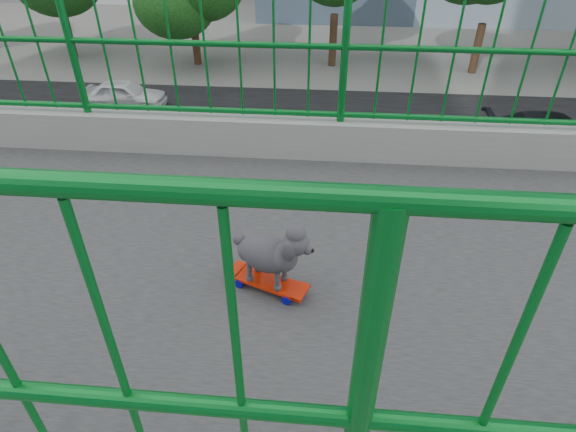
{
  "coord_description": "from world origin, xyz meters",
  "views": [
    {
      "loc": [
        1.98,
        3.9,
        8.77
      ],
      "look_at": [
        -0.52,
        3.68,
        7.01
      ],
      "focal_mm": 29.34,
      "sensor_mm": 36.0,
      "label": 1
    }
  ],
  "objects_px": {
    "car_3": "(556,136)",
    "car_1": "(135,213)",
    "skateboard": "(267,282)",
    "poodle": "(271,252)",
    "car_0": "(321,302)",
    "car_4": "(125,94)"
  },
  "relations": [
    {
      "from": "poodle",
      "to": "car_1",
      "type": "bearing_deg",
      "value": -129.11
    },
    {
      "from": "poodle",
      "to": "car_1",
      "type": "height_order",
      "value": "poodle"
    },
    {
      "from": "poodle",
      "to": "car_1",
      "type": "relative_size",
      "value": 0.1
    },
    {
      "from": "car_3",
      "to": "skateboard",
      "type": "bearing_deg",
      "value": 149.83
    },
    {
      "from": "skateboard",
      "to": "poodle",
      "type": "bearing_deg",
      "value": 90.0
    },
    {
      "from": "skateboard",
      "to": "car_0",
      "type": "relative_size",
      "value": 0.12
    },
    {
      "from": "skateboard",
      "to": "car_3",
      "type": "bearing_deg",
      "value": 170.88
    },
    {
      "from": "skateboard",
      "to": "car_1",
      "type": "bearing_deg",
      "value": -129.19
    },
    {
      "from": "car_1",
      "to": "car_4",
      "type": "relative_size",
      "value": 1.09
    },
    {
      "from": "car_0",
      "to": "car_3",
      "type": "distance_m",
      "value": 13.03
    },
    {
      "from": "car_4",
      "to": "skateboard",
      "type": "bearing_deg",
      "value": -153.71
    },
    {
      "from": "skateboard",
      "to": "car_0",
      "type": "distance_m",
      "value": 8.86
    },
    {
      "from": "skateboard",
      "to": "car_0",
      "type": "bearing_deg",
      "value": -162.14
    },
    {
      "from": "car_3",
      "to": "car_1",
      "type": "bearing_deg",
      "value": 113.81
    },
    {
      "from": "skateboard",
      "to": "car_0",
      "type": "height_order",
      "value": "skateboard"
    },
    {
      "from": "skateboard",
      "to": "car_3",
      "type": "distance_m",
      "value": 19.26
    },
    {
      "from": "skateboard",
      "to": "car_3",
      "type": "xyz_separation_m",
      "value": [
        -15.75,
        9.16,
        -6.24
      ]
    },
    {
      "from": "car_0",
      "to": "poodle",
      "type": "bearing_deg",
      "value": -2.98
    },
    {
      "from": "car_0",
      "to": "car_1",
      "type": "xyz_separation_m",
      "value": [
        -3.2,
        -5.69,
        0.02
      ]
    },
    {
      "from": "poodle",
      "to": "car_0",
      "type": "xyz_separation_m",
      "value": [
        -6.16,
        0.32,
        -6.58
      ]
    },
    {
      "from": "car_3",
      "to": "car_4",
      "type": "height_order",
      "value": "car_3"
    },
    {
      "from": "car_3",
      "to": "car_0",
      "type": "bearing_deg",
      "value": 137.45
    }
  ]
}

